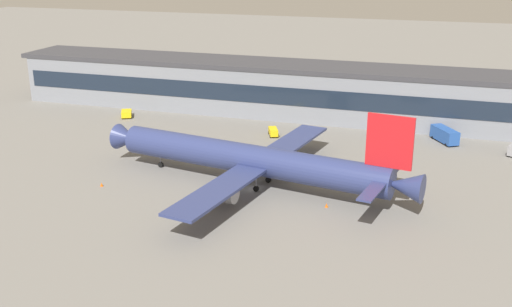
{
  "coord_description": "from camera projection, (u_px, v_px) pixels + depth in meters",
  "views": [
    {
      "loc": [
        32.96,
        -99.92,
        42.95
      ],
      "look_at": [
        -1.17,
        6.12,
        5.0
      ],
      "focal_mm": 42.22,
      "sensor_mm": 36.0,
      "label": 1
    }
  ],
  "objects": [
    {
      "name": "airliner",
      "position": [
        254.0,
        160.0,
        113.63
      ],
      "size": [
        64.37,
        55.43,
        17.11
      ],
      "color": "navy",
      "rests_on": "ground_plane"
    },
    {
      "name": "traffic_cone_1",
      "position": [
        326.0,
        205.0,
        105.39
      ],
      "size": [
        0.58,
        0.58,
        0.72
      ],
      "primitive_type": "cone",
      "color": "#F2590C",
      "rests_on": "ground_plane"
    },
    {
      "name": "traffic_cone_2",
      "position": [
        102.0,
        184.0,
        114.69
      ],
      "size": [
        0.59,
        0.59,
        0.74
      ],
      "primitive_type": "cone",
      "color": "#F2590C",
      "rests_on": "ground_plane"
    },
    {
      "name": "ground_plane",
      "position": [
        252.0,
        189.0,
        113.44
      ],
      "size": [
        600.0,
        600.0,
        0.0
      ],
      "primitive_type": "plane",
      "color": "slate"
    },
    {
      "name": "follow_me_car",
      "position": [
        273.0,
        131.0,
        145.56
      ],
      "size": [
        3.5,
        4.79,
        1.85
      ],
      "color": "yellow",
      "rests_on": "ground_plane"
    },
    {
      "name": "traffic_cone_0",
      "position": [
        214.0,
        196.0,
        109.44
      ],
      "size": [
        0.56,
        0.56,
        0.7
      ],
      "primitive_type": "cone",
      "color": "#F2590C",
      "rests_on": "ground_plane"
    },
    {
      "name": "pushback_tractor",
      "position": [
        126.0,
        113.0,
        161.73
      ],
      "size": [
        4.53,
        5.46,
        1.75
      ],
      "color": "yellow",
      "rests_on": "ground_plane"
    },
    {
      "name": "fuel_truck",
      "position": [
        445.0,
        135.0,
        140.31
      ],
      "size": [
        6.86,
        8.59,
        3.35
      ],
      "color": "#2651A5",
      "rests_on": "ground_plane"
    },
    {
      "name": "terminal_building",
      "position": [
        316.0,
        91.0,
        160.65
      ],
      "size": [
        172.48,
        17.58,
        13.94
      ],
      "color": "gray",
      "rests_on": "ground_plane"
    }
  ]
}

